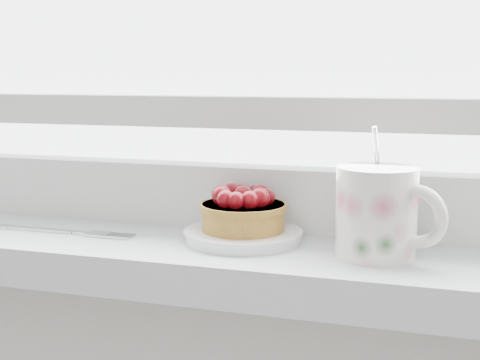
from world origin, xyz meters
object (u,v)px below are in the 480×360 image
at_px(raspberry_tart, 243,210).
at_px(fork, 62,231).
at_px(floral_mug, 379,211).
at_px(saucer, 243,236).

height_order(raspberry_tart, fork, raspberry_tart).
distance_m(floral_mug, fork, 0.34).
bearing_deg(floral_mug, saucer, 172.18).
bearing_deg(floral_mug, fork, -179.21).
relative_size(saucer, fork, 0.73).
height_order(raspberry_tart, floral_mug, floral_mug).
relative_size(floral_mug, fork, 0.73).
xyz_separation_m(saucer, raspberry_tart, (-0.00, -0.00, 0.03)).
bearing_deg(saucer, floral_mug, -7.82).
bearing_deg(raspberry_tart, saucer, 26.52).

